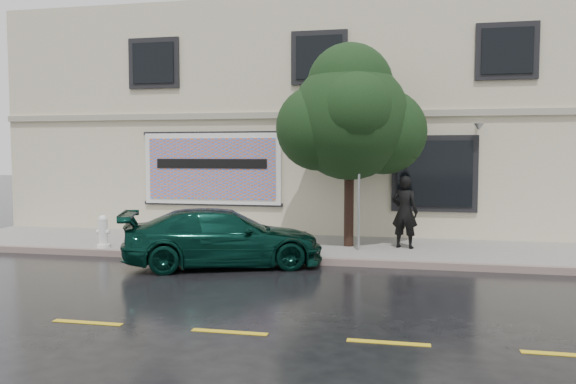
% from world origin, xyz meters
% --- Properties ---
extents(ground, '(90.00, 90.00, 0.00)m').
position_xyz_m(ground, '(0.00, 0.00, 0.00)').
color(ground, black).
rests_on(ground, ground).
extents(sidewalk, '(20.00, 3.50, 0.15)m').
position_xyz_m(sidewalk, '(0.00, 3.25, 0.07)').
color(sidewalk, gray).
rests_on(sidewalk, ground).
extents(curb, '(20.00, 0.18, 0.16)m').
position_xyz_m(curb, '(0.00, 1.50, 0.07)').
color(curb, slate).
rests_on(curb, ground).
extents(road_marking, '(19.00, 0.12, 0.01)m').
position_xyz_m(road_marking, '(0.00, -3.50, 0.01)').
color(road_marking, gold).
rests_on(road_marking, ground).
extents(building, '(20.00, 8.12, 7.00)m').
position_xyz_m(building, '(0.00, 9.00, 3.50)').
color(building, beige).
rests_on(building, ground).
extents(billboard, '(4.30, 0.16, 2.20)m').
position_xyz_m(billboard, '(-3.20, 4.92, 2.05)').
color(billboard, white).
rests_on(billboard, ground).
extents(car, '(4.78, 3.34, 1.28)m').
position_xyz_m(car, '(-1.54, 0.93, 0.64)').
color(car, black).
rests_on(car, ground).
extents(pedestrian, '(0.76, 0.61, 1.81)m').
position_xyz_m(pedestrian, '(2.41, 3.26, 1.06)').
color(pedestrian, black).
rests_on(pedestrian, sidewalk).
extents(umbrella, '(1.10, 1.10, 0.67)m').
position_xyz_m(umbrella, '(2.41, 3.26, 2.30)').
color(umbrella, black).
rests_on(umbrella, pedestrian).
extents(street_tree, '(3.00, 3.00, 4.68)m').
position_xyz_m(street_tree, '(1.02, 3.29, 3.32)').
color(street_tree, '#321E16').
rests_on(street_tree, sidewalk).
extents(fire_hydrant, '(0.33, 0.31, 0.82)m').
position_xyz_m(fire_hydrant, '(-4.97, 1.80, 0.55)').
color(fire_hydrant, white).
rests_on(fire_hydrant, sidewalk).
extents(sign_pole, '(0.34, 0.10, 2.77)m').
position_xyz_m(sign_pole, '(1.32, 2.70, 1.80)').
color(sign_pole, '#9C9FA4').
rests_on(sign_pole, sidewalk).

